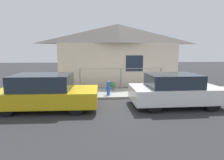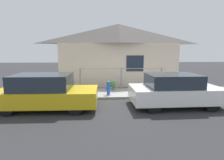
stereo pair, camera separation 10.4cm
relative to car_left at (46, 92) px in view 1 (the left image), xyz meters
The scene contains 8 objects.
ground_plane 3.67m from the car_left, 19.61° to the left, with size 60.00×60.00×0.00m, color #2D2D30.
sidewalk 4.13m from the car_left, 33.68° to the left, with size 24.00×2.11×0.11m.
house 6.57m from the car_left, 55.78° to the left, with size 8.04×2.23×4.11m.
fence 4.65m from the car_left, 42.99° to the left, with size 4.90×0.10×1.24m.
car_left is the anchor object (origin of this frame).
car_right 5.25m from the car_left, ahead, with size 3.71×1.81×1.36m.
fire_hydrant 3.09m from the car_left, 33.60° to the left, with size 0.39×0.17×0.71m.
potted_plant_near_hydrant 4.02m from the car_left, 45.16° to the left, with size 0.39×0.39×0.50m.
Camera 1 is at (-1.31, -8.15, 2.27)m, focal length 28.00 mm.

